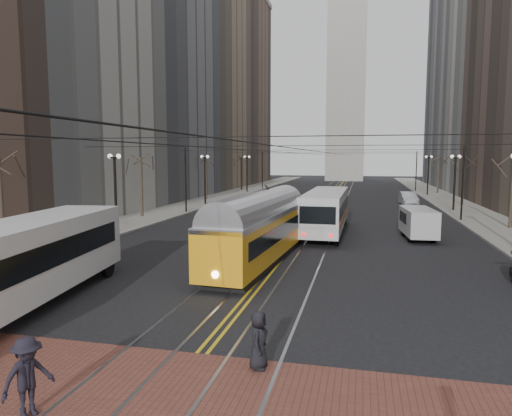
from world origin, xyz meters
The scene contains 22 objects.
ground centered at (0.00, 0.00, 0.00)m, with size 260.00×260.00×0.00m, color black.
sidewalk_left centered at (-15.00, 45.00, 0.07)m, with size 5.00×140.00×0.15m, color gray.
sidewalk_right centered at (15.00, 45.00, 0.07)m, with size 5.00×140.00×0.15m, color gray.
crosswalk_band centered at (0.00, -4.00, 0.01)m, with size 25.00×6.00×0.01m, color brown.
streetcar_rails centered at (0.00, 45.00, 0.00)m, with size 4.80×130.00×0.02m, color gray.
centre_lines centered at (0.00, 45.00, 0.01)m, with size 0.42×130.00×0.01m, color gold.
building_left_mid centered at (-25.50, 46.00, 17.00)m, with size 16.00×20.00×34.00m, color slate.
building_left_midfar centered at (-27.50, 66.00, 26.00)m, with size 20.00×20.00×52.00m, color #85725C.
building_left_far centered at (-25.50, 86.00, 20.00)m, with size 16.00×20.00×40.00m, color brown.
building_right_far centered at (25.50, 86.00, 20.00)m, with size 16.00×20.00×40.00m, color slate.
clock_tower centered at (0.00, 102.00, 35.96)m, with size 12.00×12.00×66.00m.
lamp_posts centered at (0.00, 28.75, 2.80)m, with size 27.60×57.20×5.60m.
street_trees centered at (0.00, 35.25, 2.80)m, with size 31.68×53.28×5.60m.
trolley_wires centered at (0.00, 34.83, 3.77)m, with size 25.96×120.00×6.60m.
transit_bus centered at (-7.73, 0.63, 1.63)m, with size 2.71×13.02×3.25m, color silver.
streetcar centered at (-0.91, 10.59, 1.48)m, with size 2.33×12.55×2.96m, color #FBA816.
rear_bus centered at (1.80, 20.94, 1.56)m, with size 2.60×11.98×3.12m, color silver.
cargo_van centered at (8.17, 19.92, 1.06)m, with size 1.84×4.79×2.12m, color beige.
sedan_grey centered at (8.37, 22.79, 0.74)m, with size 1.76×4.37×1.49m, color #393A40.
sedan_silver centered at (9.63, 43.09, 0.80)m, with size 1.69×4.85×1.60m, color #ABAEB3.
pedestrian_a centered at (1.79, -1.50, 0.80)m, with size 0.77×0.50×1.57m, color black.
pedestrian_d centered at (-2.55, -4.86, 0.90)m, with size 1.15×0.66×1.78m, color black.
Camera 1 is at (4.38, -12.85, 5.62)m, focal length 32.00 mm.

